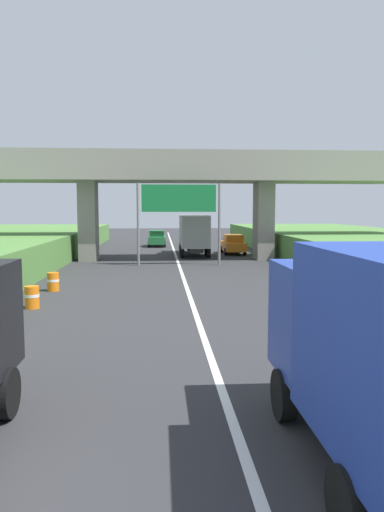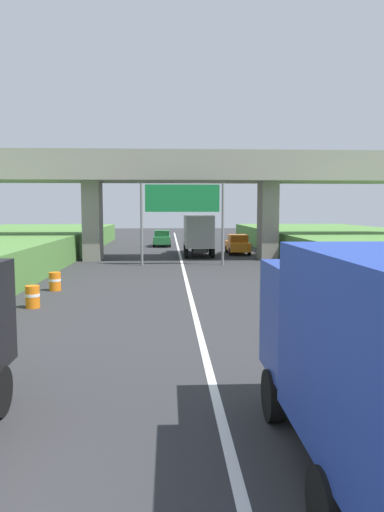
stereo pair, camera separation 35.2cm
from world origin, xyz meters
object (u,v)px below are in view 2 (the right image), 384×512
(overhead_highway_sign, at_px, (182,204))
(car_orange, at_px, (238,244))
(truck_silver, at_px, (198,233))
(construction_barrel_5, at_px, (55,281))
(construction_barrel_4, at_px, (33,297))
(car_green, at_px, (162,238))

(overhead_highway_sign, relative_size, car_orange, 1.43)
(truck_silver, relative_size, car_orange, 1.78)
(truck_silver, distance_m, construction_barrel_5, 19.27)
(truck_silver, height_order, construction_barrel_4, truck_silver)
(car_orange, bearing_deg, car_green, 127.07)
(car_orange, distance_m, construction_barrel_5, 21.76)
(overhead_highway_sign, height_order, car_green, overhead_highway_sign)
(construction_barrel_5, bearing_deg, overhead_highway_sign, 57.34)
(car_green, relative_size, construction_barrel_5, 4.56)
(car_green, height_order, car_orange, same)
(overhead_highway_sign, distance_m, truck_silver, 7.81)
(car_green, xyz_separation_m, construction_barrel_4, (-4.78, -31.45, -0.40))
(overhead_highway_sign, height_order, construction_barrel_4, overhead_highway_sign)
(car_green, bearing_deg, construction_barrel_4, -98.64)
(construction_barrel_5, bearing_deg, car_orange, 57.65)
(truck_silver, distance_m, car_orange, 3.86)
(overhead_highway_sign, height_order, construction_barrel_5, overhead_highway_sign)
(car_green, distance_m, car_orange, 11.27)
(construction_barrel_4, xyz_separation_m, construction_barrel_5, (-0.07, 4.08, 0.00))
(overhead_highway_sign, xyz_separation_m, truck_silver, (1.53, 7.28, -2.36))
(construction_barrel_4, bearing_deg, construction_barrel_5, 90.94)
(car_green, distance_m, construction_barrel_4, 31.82)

